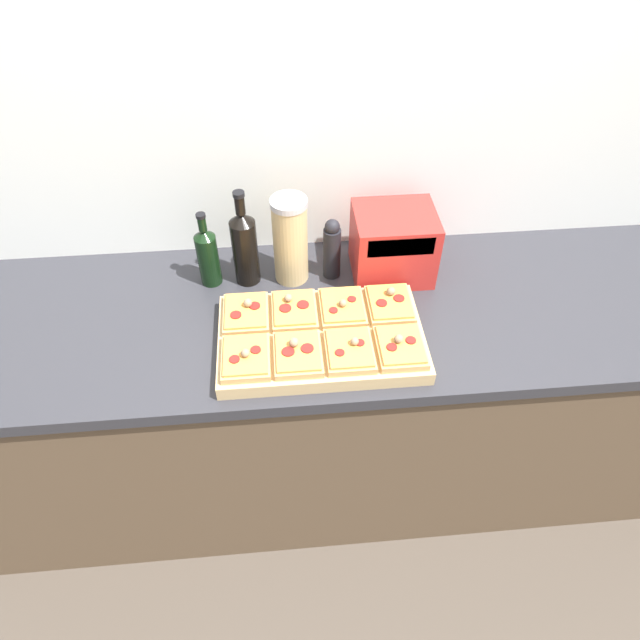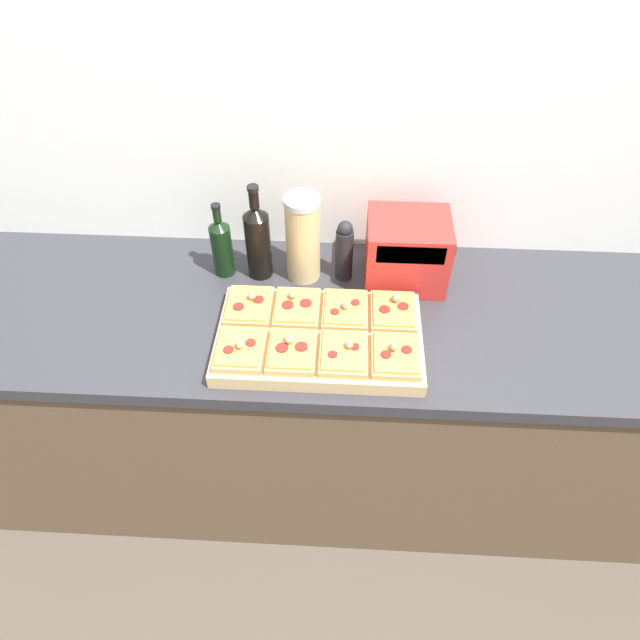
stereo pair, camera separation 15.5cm
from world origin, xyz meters
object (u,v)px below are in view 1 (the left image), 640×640
cutting_board (321,338)px  olive_oil_bottle (208,255)px  pepper_mill (332,249)px  grain_jar_tall (290,240)px  toaster_oven (393,244)px  wine_bottle (245,246)px

cutting_board → olive_oil_bottle: size_ratio=2.24×
olive_oil_bottle → pepper_mill: 0.37m
grain_jar_tall → pepper_mill: size_ratio=1.37×
olive_oil_bottle → toaster_oven: olive_oil_bottle is taller
grain_jar_tall → olive_oil_bottle: bearing=180.0°
cutting_board → olive_oil_bottle: 0.43m
wine_bottle → grain_jar_tall: size_ratio=1.12×
olive_oil_bottle → wine_bottle: bearing=-0.0°
pepper_mill → olive_oil_bottle: bearing=180.0°
cutting_board → pepper_mill: (0.06, 0.29, 0.08)m
grain_jar_tall → toaster_oven: bearing=-0.2°
wine_bottle → toaster_oven: size_ratio=1.19×
cutting_board → olive_oil_bottle: (-0.31, 0.29, 0.08)m
olive_oil_bottle → cutting_board: bearing=-42.8°
pepper_mill → toaster_oven: 0.19m
olive_oil_bottle → wine_bottle: size_ratio=0.79×
cutting_board → pepper_mill: bearing=78.5°
olive_oil_bottle → wine_bottle: wine_bottle is taller
olive_oil_bottle → grain_jar_tall: 0.25m
grain_jar_tall → pepper_mill: grain_jar_tall is taller
wine_bottle → toaster_oven: (0.44, -0.00, -0.02)m
wine_bottle → grain_jar_tall: 0.14m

